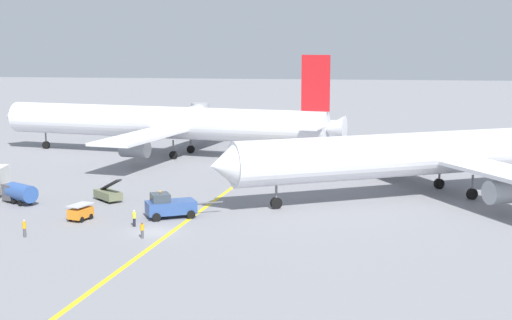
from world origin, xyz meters
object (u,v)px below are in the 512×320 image
object	(u,v)px
ground_crew_wing_walker_right	(24,228)
ground_crew_marshaller_foreground	(134,218)
airliner_at_gate_left	(164,123)
jet_bridge	(191,114)
gse_belt_loader_portside	(108,194)
ground_crew_ramp_agent_by_cones	(142,230)
gse_fuel_bowser_stubby	(19,192)
gse_baggage_cart_near_cluster	(80,212)
airliner_being_pushed	(436,154)
pushback_tug	(170,206)

from	to	relation	value
ground_crew_wing_walker_right	ground_crew_marshaller_foreground	bearing A→B (deg)	30.97
airliner_at_gate_left	jet_bridge	world-z (taller)	airliner_at_gate_left
gse_belt_loader_portside	ground_crew_ramp_agent_by_cones	size ratio (longest dim) A/B	2.82
ground_crew_ramp_agent_by_cones	gse_fuel_bowser_stubby	bearing A→B (deg)	146.03
gse_belt_loader_portside	gse_baggage_cart_near_cluster	bearing A→B (deg)	-87.76
airliner_being_pushed	gse_belt_loader_portside	size ratio (longest dim) A/B	11.49
airliner_being_pushed	gse_fuel_bowser_stubby	bearing A→B (deg)	-166.32
ground_crew_ramp_agent_by_cones	ground_crew_wing_walker_right	size ratio (longest dim) A/B	0.92
ground_crew_marshaller_foreground	ground_crew_ramp_agent_by_cones	distance (m)	4.73
gse_fuel_bowser_stubby	ground_crew_wing_walker_right	bearing A→B (deg)	-62.02
gse_fuel_bowser_stubby	ground_crew_ramp_agent_by_cones	world-z (taller)	gse_fuel_bowser_stubby
pushback_tug	gse_baggage_cart_near_cluster	world-z (taller)	pushback_tug
pushback_tug	ground_crew_ramp_agent_by_cones	xyz separation A→B (m)	(-0.38, -8.50, -0.45)
gse_fuel_bowser_stubby	jet_bridge	world-z (taller)	jet_bridge
ground_crew_ramp_agent_by_cones	jet_bridge	size ratio (longest dim) A/B	0.08
airliner_at_gate_left	pushback_tug	xyz separation A→B (m)	(12.30, -42.16, -4.09)
gse_belt_loader_portside	ground_crew_marshaller_foreground	xyz separation A→B (m)	(6.77, -11.20, 0.08)
gse_baggage_cart_near_cluster	ground_crew_marshaller_foreground	world-z (taller)	ground_crew_marshaller_foreground
gse_belt_loader_portside	jet_bridge	distance (m)	65.08
gse_fuel_bowser_stubby	gse_belt_loader_portside	bearing A→B (deg)	16.55
gse_belt_loader_portside	gse_fuel_bowser_stubby	bearing A→B (deg)	-163.45
pushback_tug	ground_crew_wing_walker_right	world-z (taller)	pushback_tug
pushback_tug	gse_baggage_cart_near_cluster	size ratio (longest dim) A/B	2.62
gse_fuel_bowser_stubby	gse_belt_loader_portside	world-z (taller)	gse_belt_loader_portside
ground_crew_wing_walker_right	jet_bridge	xyz separation A→B (m)	(-3.16, 81.45, 2.96)
airliner_being_pushed	ground_crew_wing_walker_right	xyz separation A→B (m)	(-40.55, -25.45, -4.28)
pushback_tug	ground_crew_ramp_agent_by_cones	size ratio (longest dim) A/B	5.08
ground_crew_marshaller_foreground	jet_bridge	xyz separation A→B (m)	(-12.29, 75.97, 2.95)
gse_baggage_cart_near_cluster	ground_crew_wing_walker_right	xyz separation A→B (m)	(-2.73, -7.22, 0.04)
gse_baggage_cart_near_cluster	ground_crew_wing_walker_right	bearing A→B (deg)	-110.71
pushback_tug	ground_crew_ramp_agent_by_cones	distance (m)	8.52
gse_baggage_cart_near_cluster	gse_fuel_bowser_stubby	distance (m)	12.03
airliner_being_pushed	jet_bridge	size ratio (longest dim) A/B	2.58
ground_crew_wing_walker_right	gse_belt_loader_portside	bearing A→B (deg)	81.95
ground_crew_marshaller_foreground	ground_crew_wing_walker_right	xyz separation A→B (m)	(-9.13, -5.48, -0.00)
pushback_tug	gse_belt_loader_portside	size ratio (longest dim) A/B	1.80
airliner_being_pushed	pushback_tug	size ratio (longest dim) A/B	6.38
pushback_tug	ground_crew_wing_walker_right	distance (m)	15.21
gse_fuel_bowser_stubby	gse_belt_loader_portside	size ratio (longest dim) A/B	1.15
airliner_at_gate_left	gse_baggage_cart_near_cluster	world-z (taller)	airliner_at_gate_left
ground_crew_marshaller_foreground	airliner_being_pushed	bearing A→B (deg)	32.44
gse_baggage_cart_near_cluster	ground_crew_ramp_agent_by_cones	xyz separation A→B (m)	(8.55, -5.96, -0.05)
airliner_being_pushed	ground_crew_ramp_agent_by_cones	distance (m)	38.23
gse_baggage_cart_near_cluster	ground_crew_ramp_agent_by_cones	distance (m)	10.42
airliner_being_pushed	gse_fuel_bowser_stubby	distance (m)	49.43
airliner_being_pushed	jet_bridge	distance (m)	71.05
airliner_being_pushed	ground_crew_marshaller_foreground	bearing A→B (deg)	-147.56
airliner_at_gate_left	airliner_being_pushed	world-z (taller)	airliner_being_pushed
airliner_being_pushed	pushback_tug	world-z (taller)	airliner_being_pushed
airliner_being_pushed	gse_fuel_bowser_stubby	size ratio (longest dim) A/B	9.95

